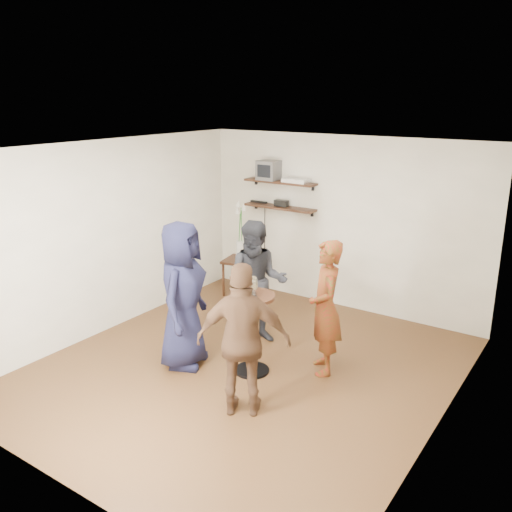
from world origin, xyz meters
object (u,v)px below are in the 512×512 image
(dvd_deck, at_px, (296,180))
(crt_monitor, at_px, (269,170))
(radio, at_px, (281,203))
(person_brown, at_px, (244,341))
(side_table, at_px, (241,265))
(person_navy, at_px, (182,295))
(person_plaid, at_px, (325,308))
(person_dark, at_px, (257,283))
(drinks_table, at_px, (252,323))

(dvd_deck, bearing_deg, crt_monitor, 180.00)
(dvd_deck, xyz_separation_m, radio, (-0.26, 0.00, -0.38))
(dvd_deck, distance_m, person_brown, 3.53)
(side_table, relative_size, person_brown, 0.38)
(radio, height_order, side_table, radio)
(person_navy, bearing_deg, radio, -13.75)
(person_plaid, bearing_deg, person_navy, -98.26)
(radio, bearing_deg, person_dark, -68.26)
(person_plaid, bearing_deg, person_dark, -138.15)
(radio, bearing_deg, person_navy, -83.96)
(crt_monitor, distance_m, person_plaid, 3.00)
(side_table, relative_size, person_plaid, 0.38)
(dvd_deck, relative_size, radio, 1.82)
(crt_monitor, xyz_separation_m, person_dark, (0.89, -1.65, -1.20))
(dvd_deck, distance_m, radio, 0.46)
(crt_monitor, relative_size, drinks_table, 0.33)
(drinks_table, distance_m, person_plaid, 0.87)
(dvd_deck, height_order, drinks_table, dvd_deck)
(person_plaid, distance_m, person_dark, 1.13)
(person_plaid, bearing_deg, person_brown, -48.66)
(person_plaid, xyz_separation_m, person_dark, (-1.11, 0.23, 0.02))
(radio, bearing_deg, drinks_table, -65.59)
(side_table, bearing_deg, person_plaid, -33.32)
(crt_monitor, height_order, person_plaid, crt_monitor)
(crt_monitor, xyz_separation_m, radio, (0.23, 0.00, -0.50))
(crt_monitor, height_order, radio, crt_monitor)
(dvd_deck, xyz_separation_m, side_table, (-0.78, -0.38, -1.39))
(side_table, height_order, person_plaid, person_plaid)
(side_table, height_order, person_brown, person_brown)
(radio, distance_m, person_plaid, 2.68)
(radio, relative_size, person_navy, 0.12)
(drinks_table, height_order, person_plaid, person_plaid)
(dvd_deck, relative_size, person_plaid, 0.25)
(crt_monitor, relative_size, dvd_deck, 0.80)
(drinks_table, bearing_deg, dvd_deck, 108.97)
(person_brown, bearing_deg, crt_monitor, -90.11)
(crt_monitor, bearing_deg, radio, 0.00)
(person_plaid, bearing_deg, crt_monitor, -169.59)
(crt_monitor, bearing_deg, person_navy, -79.12)
(radio, xyz_separation_m, person_navy, (0.28, -2.67, -0.63))
(radio, relative_size, person_brown, 0.14)
(person_plaid, bearing_deg, dvd_deck, -177.67)
(crt_monitor, bearing_deg, drinks_table, -61.16)
(crt_monitor, relative_size, radio, 1.45)
(person_navy, bearing_deg, drinks_table, -90.00)
(crt_monitor, bearing_deg, person_brown, -61.12)
(person_dark, relative_size, person_navy, 0.92)
(crt_monitor, relative_size, person_brown, 0.20)
(crt_monitor, bearing_deg, person_dark, -61.69)
(side_table, bearing_deg, person_dark, -47.19)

